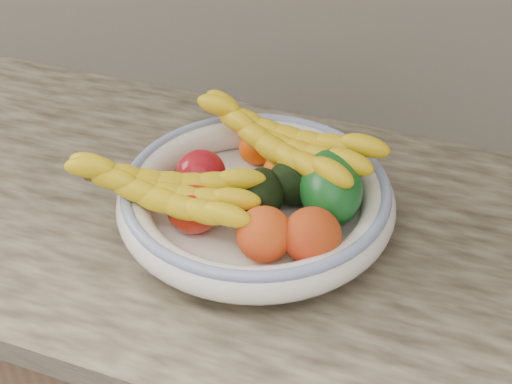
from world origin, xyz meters
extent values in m
cube|color=tan|center=(0.00, 1.68, 0.88)|extent=(2.44, 0.66, 0.04)
cylinder|color=white|center=(0.00, 1.66, 0.91)|extent=(0.13, 0.13, 0.02)
cylinder|color=white|center=(0.00, 1.66, 0.92)|extent=(0.32, 0.32, 0.01)
torus|color=white|center=(0.00, 1.66, 0.95)|extent=(0.39, 0.39, 0.05)
torus|color=#38509F|center=(0.00, 1.66, 0.97)|extent=(0.37, 0.37, 0.02)
ellipsoid|color=#FF5705|center=(-0.04, 1.77, 0.95)|extent=(0.06, 0.06, 0.05)
ellipsoid|color=#DA6204|center=(0.04, 1.77, 0.95)|extent=(0.05, 0.05, 0.04)
ellipsoid|color=orange|center=(0.02, 1.73, 0.95)|extent=(0.07, 0.07, 0.05)
ellipsoid|color=#AA0E19|center=(-0.09, 1.67, 0.96)|extent=(0.08, 0.08, 0.07)
ellipsoid|color=red|center=(-0.06, 1.59, 0.96)|extent=(0.10, 0.10, 0.07)
ellipsoid|color=black|center=(0.01, 1.65, 0.96)|extent=(0.09, 0.11, 0.06)
ellipsoid|color=black|center=(0.05, 1.70, 0.96)|extent=(0.13, 0.13, 0.07)
ellipsoid|color=#0D4A17|center=(0.10, 1.69, 0.98)|extent=(0.15, 0.16, 0.12)
ellipsoid|color=orange|center=(0.04, 1.57, 0.97)|extent=(0.08, 0.08, 0.07)
ellipsoid|color=orange|center=(0.10, 1.59, 0.97)|extent=(0.09, 0.09, 0.08)
camera|label=1|loc=(0.28, 0.92, 1.56)|focal=50.00mm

